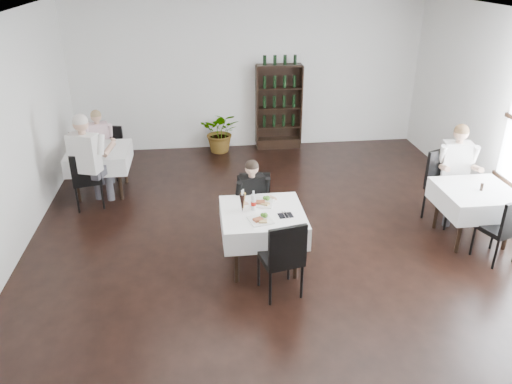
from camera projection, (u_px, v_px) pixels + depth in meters
room_shell at (288, 156)px, 5.94m from camera, size 9.00×9.00×9.00m
wine_shelf at (279, 108)px, 10.15m from camera, size 0.90×0.28×1.75m
main_table at (262, 222)px, 6.28m from camera, size 1.03×1.03×0.77m
left_table at (100, 158)px, 8.27m from camera, size 0.98×0.98×0.77m
right_table at (475, 199)px, 6.87m from camera, size 0.98×0.98×0.77m
potted_tree at (221, 132)px, 10.10m from camera, size 0.90×0.82×0.86m
main_chair_far at (255, 203)px, 6.95m from camera, size 0.44×0.44×0.94m
main_chair_near at (283, 255)px, 5.69m from camera, size 0.54×0.55×0.99m
left_chair_far at (110, 148)px, 8.97m from camera, size 0.51×0.51×0.91m
left_chair_near at (86, 177)px, 7.75m from camera, size 0.53×0.53×0.95m
right_chair_far at (444, 181)px, 7.42m from camera, size 0.65×0.65×1.08m
right_chair_near at (504, 226)px, 6.37m from camera, size 0.54×0.54×0.94m
diner_main at (253, 197)px, 6.70m from camera, size 0.51×0.54×1.24m
diner_left_far at (100, 140)px, 8.73m from camera, size 0.53×0.57×1.26m
diner_left_near at (88, 154)px, 7.61m from camera, size 0.67×0.72×1.57m
diner_right_far at (457, 166)px, 7.36m from camera, size 0.60×0.62×1.47m
plate_far at (263, 202)px, 6.41m from camera, size 0.35×0.35×0.09m
plate_near at (261, 220)px, 5.99m from camera, size 0.32×0.32×0.08m
pilsner_dark at (242, 203)px, 6.15m from camera, size 0.07×0.07×0.30m
pilsner_lager at (243, 201)px, 6.22m from camera, size 0.07×0.07×0.28m
coke_bottle at (253, 202)px, 6.22m from camera, size 0.07×0.07×0.26m
napkin_cutlery at (286, 215)px, 6.12m from camera, size 0.19×0.19×0.02m
pepper_mill at (482, 187)px, 6.75m from camera, size 0.05×0.05×0.10m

